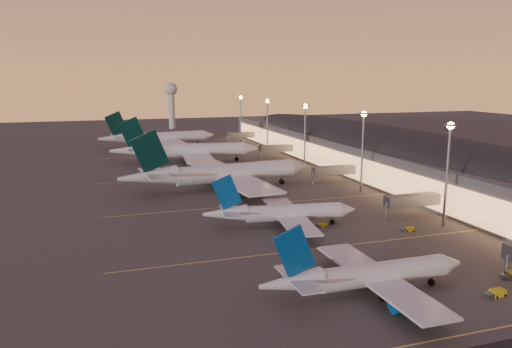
{
  "coord_description": "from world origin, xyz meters",
  "views": [
    {
      "loc": [
        -45.48,
        -98.11,
        36.43
      ],
      "look_at": [
        2.0,
        45.0,
        7.0
      ],
      "focal_mm": 35.0,
      "sensor_mm": 36.0,
      "label": 1
    }
  ],
  "objects_px": {
    "airliner_narrow_north": "(281,213)",
    "baggage_tug_d": "(408,229)",
    "airliner_wide_near": "(220,174)",
    "baggage_tug_a": "(495,293)",
    "airliner_narrow_south": "(367,276)",
    "airliner_wide_mid": "(186,151)",
    "radar_tower": "(171,98)",
    "baggage_tug_c": "(321,225)",
    "airliner_wide_far": "(159,138)"
  },
  "relations": [
    {
      "from": "baggage_tug_a",
      "to": "baggage_tug_c",
      "type": "height_order",
      "value": "baggage_tug_a"
    },
    {
      "from": "airliner_wide_near",
      "to": "airliner_narrow_south",
      "type": "bearing_deg",
      "value": -92.82
    },
    {
      "from": "baggage_tug_a",
      "to": "airliner_narrow_north",
      "type": "bearing_deg",
      "value": 107.98
    },
    {
      "from": "airliner_wide_near",
      "to": "baggage_tug_c",
      "type": "bearing_deg",
      "value": -79.3
    },
    {
      "from": "airliner_wide_mid",
      "to": "baggage_tug_c",
      "type": "distance_m",
      "value": 104.39
    },
    {
      "from": "airliner_narrow_north",
      "to": "airliner_wide_near",
      "type": "bearing_deg",
      "value": 103.27
    },
    {
      "from": "baggage_tug_d",
      "to": "baggage_tug_a",
      "type": "bearing_deg",
      "value": -83.98
    },
    {
      "from": "radar_tower",
      "to": "airliner_narrow_south",
      "type": "bearing_deg",
      "value": -92.55
    },
    {
      "from": "radar_tower",
      "to": "baggage_tug_d",
      "type": "distance_m",
      "value": 261.93
    },
    {
      "from": "baggage_tug_a",
      "to": "baggage_tug_c",
      "type": "distance_m",
      "value": 46.66
    },
    {
      "from": "airliner_narrow_south",
      "to": "airliner_narrow_north",
      "type": "bearing_deg",
      "value": 89.65
    },
    {
      "from": "airliner_wide_near",
      "to": "radar_tower",
      "type": "bearing_deg",
      "value": 80.19
    },
    {
      "from": "airliner_wide_mid",
      "to": "airliner_wide_far",
      "type": "relative_size",
      "value": 1.03
    },
    {
      "from": "airliner_wide_near",
      "to": "baggage_tug_a",
      "type": "relative_size",
      "value": 16.3
    },
    {
      "from": "baggage_tug_d",
      "to": "airliner_wide_far",
      "type": "bearing_deg",
      "value": 121.11
    },
    {
      "from": "airliner_narrow_south",
      "to": "baggage_tug_a",
      "type": "bearing_deg",
      "value": -19.32
    },
    {
      "from": "airliner_narrow_north",
      "to": "baggage_tug_a",
      "type": "relative_size",
      "value": 9.62
    },
    {
      "from": "airliner_narrow_south",
      "to": "baggage_tug_c",
      "type": "relative_size",
      "value": 11.33
    },
    {
      "from": "radar_tower",
      "to": "baggage_tug_c",
      "type": "distance_m",
      "value": 251.66
    },
    {
      "from": "airliner_narrow_north",
      "to": "radar_tower",
      "type": "xyz_separation_m",
      "value": [
        12.44,
        247.78,
        18.33
      ]
    },
    {
      "from": "airliner_narrow_south",
      "to": "airliner_narrow_north",
      "type": "relative_size",
      "value": 0.99
    },
    {
      "from": "airliner_wide_far",
      "to": "baggage_tug_c",
      "type": "relative_size",
      "value": 18.3
    },
    {
      "from": "airliner_wide_far",
      "to": "baggage_tug_a",
      "type": "height_order",
      "value": "airliner_wide_far"
    },
    {
      "from": "airliner_narrow_south",
      "to": "baggage_tug_d",
      "type": "bearing_deg",
      "value": 45.28
    },
    {
      "from": "airliner_wide_near",
      "to": "baggage_tug_a",
      "type": "xyz_separation_m",
      "value": [
        24.06,
        -93.14,
        -4.82
      ]
    },
    {
      "from": "airliner_narrow_north",
      "to": "baggage_tug_d",
      "type": "height_order",
      "value": "airliner_narrow_north"
    },
    {
      "from": "baggage_tug_d",
      "to": "airliner_wide_near",
      "type": "bearing_deg",
      "value": 137.27
    },
    {
      "from": "airliner_wide_mid",
      "to": "baggage_tug_a",
      "type": "relative_size",
      "value": 15.93
    },
    {
      "from": "airliner_narrow_north",
      "to": "baggage_tug_a",
      "type": "distance_m",
      "value": 52.5
    },
    {
      "from": "radar_tower",
      "to": "baggage_tug_a",
      "type": "distance_m",
      "value": 297.06
    },
    {
      "from": "airliner_narrow_north",
      "to": "baggage_tug_d",
      "type": "xyz_separation_m",
      "value": [
        27.85,
        -12.81,
        -3.1
      ]
    },
    {
      "from": "airliner_wide_far",
      "to": "radar_tower",
      "type": "xyz_separation_m",
      "value": [
        22.06,
        95.5,
        16.82
      ]
    },
    {
      "from": "airliner_narrow_south",
      "to": "airliner_wide_far",
      "type": "bearing_deg",
      "value": 92.96
    },
    {
      "from": "airliner_wide_mid",
      "to": "baggage_tug_a",
      "type": "bearing_deg",
      "value": -74.87
    },
    {
      "from": "airliner_wide_far",
      "to": "baggage_tug_d",
      "type": "xyz_separation_m",
      "value": [
        37.47,
        -165.09,
        -4.62
      ]
    },
    {
      "from": "baggage_tug_c",
      "to": "airliner_wide_near",
      "type": "bearing_deg",
      "value": 121.27
    },
    {
      "from": "airliner_wide_near",
      "to": "baggage_tug_d",
      "type": "distance_m",
      "value": 65.94
    },
    {
      "from": "airliner_wide_far",
      "to": "airliner_narrow_south",
      "type": "bearing_deg",
      "value": -92.98
    },
    {
      "from": "airliner_narrow_north",
      "to": "airliner_wide_mid",
      "type": "height_order",
      "value": "airliner_wide_mid"
    },
    {
      "from": "airliner_wide_near",
      "to": "airliner_narrow_north",
      "type": "bearing_deg",
      "value": -90.11
    },
    {
      "from": "airliner_wide_far",
      "to": "airliner_wide_near",
      "type": "bearing_deg",
      "value": -92.7
    },
    {
      "from": "airliner_narrow_south",
      "to": "airliner_wide_mid",
      "type": "relative_size",
      "value": 0.6
    },
    {
      "from": "airliner_narrow_south",
      "to": "baggage_tug_a",
      "type": "height_order",
      "value": "airliner_narrow_south"
    },
    {
      "from": "airliner_narrow_north",
      "to": "airliner_wide_near",
      "type": "relative_size",
      "value": 0.59
    },
    {
      "from": "airliner_narrow_south",
      "to": "baggage_tug_d",
      "type": "xyz_separation_m",
      "value": [
        28.27,
        28.31,
        -3.09
      ]
    },
    {
      "from": "radar_tower",
      "to": "baggage_tug_c",
      "type": "relative_size",
      "value": 9.7
    },
    {
      "from": "airliner_wide_far",
      "to": "baggage_tug_a",
      "type": "distance_m",
      "value": 202.93
    },
    {
      "from": "airliner_wide_near",
      "to": "baggage_tug_d",
      "type": "bearing_deg",
      "value": -66.24
    },
    {
      "from": "airliner_wide_mid",
      "to": "baggage_tug_c",
      "type": "relative_size",
      "value": 18.94
    },
    {
      "from": "baggage_tug_c",
      "to": "airliner_wide_mid",
      "type": "bearing_deg",
      "value": 113.28
    }
  ]
}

